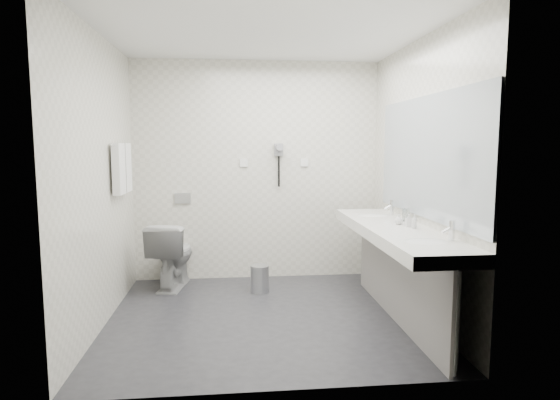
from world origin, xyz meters
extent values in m
plane|color=#28272C|center=(0.00, 0.00, 0.00)|extent=(2.80, 2.80, 0.00)
plane|color=white|center=(0.00, 0.00, 2.50)|extent=(2.80, 2.80, 0.00)
plane|color=silver|center=(0.00, 1.30, 1.25)|extent=(2.80, 0.00, 2.80)
plane|color=silver|center=(0.00, -1.30, 1.25)|extent=(2.80, 0.00, 2.80)
plane|color=silver|center=(-1.40, 0.00, 1.25)|extent=(0.00, 2.60, 2.60)
plane|color=silver|center=(1.40, 0.00, 1.25)|extent=(0.00, 2.60, 2.60)
cube|color=white|center=(1.12, -0.20, 0.80)|extent=(0.55, 2.20, 0.10)
cube|color=gray|center=(1.15, -0.20, 0.38)|extent=(0.03, 2.15, 0.75)
cylinder|color=silver|center=(1.18, -1.24, 0.38)|extent=(0.06, 0.06, 0.75)
cylinder|color=silver|center=(1.18, 0.84, 0.38)|extent=(0.06, 0.06, 0.75)
cube|color=#B2BCC6|center=(1.39, -0.20, 1.45)|extent=(0.02, 2.20, 1.05)
ellipsoid|color=white|center=(1.12, -0.85, 0.83)|extent=(0.40, 0.31, 0.05)
ellipsoid|color=white|center=(1.12, 0.45, 0.83)|extent=(0.40, 0.31, 0.05)
cylinder|color=silver|center=(1.32, -0.85, 0.92)|extent=(0.04, 0.04, 0.15)
cylinder|color=silver|center=(1.32, 0.45, 0.92)|extent=(0.04, 0.04, 0.15)
imported|color=beige|center=(1.23, -0.23, 0.90)|extent=(0.05, 0.05, 0.11)
imported|color=beige|center=(1.19, -0.12, 0.90)|extent=(0.10, 0.10, 0.09)
imported|color=beige|center=(1.24, -0.32, 0.91)|extent=(0.05, 0.05, 0.12)
cylinder|color=silver|center=(1.31, 0.04, 0.91)|extent=(0.09, 0.09, 0.12)
cylinder|color=silver|center=(1.33, 0.10, 0.90)|extent=(0.08, 0.08, 0.11)
imported|color=white|center=(-0.95, 1.01, 0.36)|extent=(0.52, 0.77, 0.72)
cube|color=#B2B5BA|center=(-0.85, 1.29, 0.95)|extent=(0.18, 0.02, 0.12)
cylinder|color=#B2B5BA|center=(-0.01, 0.72, 0.14)|extent=(0.21, 0.21, 0.27)
cylinder|color=#B2B5BA|center=(-0.01, 0.72, 0.28)|extent=(0.20, 0.20, 0.02)
cylinder|color=silver|center=(-1.35, 0.55, 1.55)|extent=(0.02, 0.62, 0.02)
cube|color=white|center=(-1.34, 0.41, 1.33)|extent=(0.07, 0.24, 0.48)
cube|color=white|center=(-1.34, 0.69, 1.33)|extent=(0.07, 0.24, 0.48)
cube|color=gray|center=(0.25, 1.27, 1.50)|extent=(0.10, 0.04, 0.14)
cylinder|color=gray|center=(0.25, 1.20, 1.53)|extent=(0.08, 0.14, 0.08)
cylinder|color=black|center=(0.25, 1.26, 1.25)|extent=(0.02, 0.02, 0.35)
cube|color=white|center=(-0.15, 1.29, 1.35)|extent=(0.09, 0.02, 0.09)
cube|color=white|center=(0.55, 1.29, 1.35)|extent=(0.09, 0.02, 0.09)
camera|label=1|loc=(-0.29, -4.09, 1.55)|focal=30.01mm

